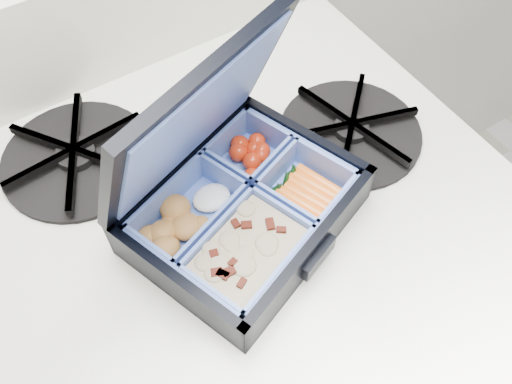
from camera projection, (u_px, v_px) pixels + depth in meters
stove at (237, 351)px, 0.96m from camera, size 0.62×0.62×0.93m
bento_box at (245, 211)px, 0.55m from camera, size 0.26×0.24×0.05m
burner_grate at (351, 127)px, 0.63m from camera, size 0.21×0.21×0.02m
burner_grate_rear at (76, 155)px, 0.61m from camera, size 0.19×0.19×0.02m
fork at (190, 131)px, 0.64m from camera, size 0.13×0.14×0.01m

